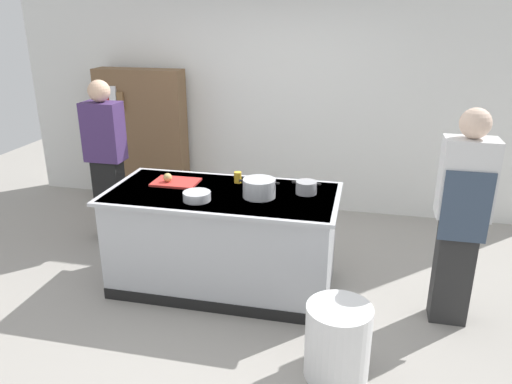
{
  "coord_description": "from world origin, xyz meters",
  "views": [
    {
      "loc": [
        1.15,
        -3.78,
        2.35
      ],
      "look_at": [
        0.25,
        0.2,
        0.85
      ],
      "focal_mm": 34.64,
      "sensor_mm": 36.0,
      "label": 1
    }
  ],
  "objects": [
    {
      "name": "ground_plane",
      "position": [
        0.0,
        0.0,
        0.0
      ],
      "size": [
        10.0,
        10.0,
        0.0
      ],
      "primitive_type": "plane",
      "color": "#9E9991"
    },
    {
      "name": "back_wall",
      "position": [
        0.0,
        2.1,
        1.5
      ],
      "size": [
        6.4,
        0.12,
        3.0
      ],
      "primitive_type": "cube",
      "color": "white",
      "rests_on": "ground_plane"
    },
    {
      "name": "counter_island",
      "position": [
        0.0,
        -0.0,
        0.47
      ],
      "size": [
        1.98,
        0.98,
        0.9
      ],
      "color": "#B7BABF",
      "rests_on": "ground_plane"
    },
    {
      "name": "cutting_board",
      "position": [
        -0.47,
        0.13,
        0.91
      ],
      "size": [
        0.4,
        0.28,
        0.02
      ],
      "primitive_type": "cube",
      "color": "red",
      "rests_on": "counter_island"
    },
    {
      "name": "onion",
      "position": [
        -0.53,
        0.1,
        0.96
      ],
      "size": [
        0.08,
        0.08,
        0.08
      ],
      "primitive_type": "sphere",
      "color": "tan",
      "rests_on": "cutting_board"
    },
    {
      "name": "stock_pot",
      "position": [
        0.33,
        -0.04,
        0.98
      ],
      "size": [
        0.34,
        0.27,
        0.15
      ],
      "color": "#B7BABF",
      "rests_on": "counter_island"
    },
    {
      "name": "sauce_pan",
      "position": [
        0.7,
        0.13,
        0.95
      ],
      "size": [
        0.24,
        0.18,
        0.11
      ],
      "color": "#99999E",
      "rests_on": "counter_island"
    },
    {
      "name": "mixing_bowl",
      "position": [
        -0.15,
        -0.23,
        0.94
      ],
      "size": [
        0.23,
        0.23,
        0.07
      ],
      "primitive_type": "cylinder",
      "color": "#B7BABF",
      "rests_on": "counter_island"
    },
    {
      "name": "juice_cup",
      "position": [
        0.07,
        0.27,
        0.95
      ],
      "size": [
        0.07,
        0.07,
        0.1
      ],
      "primitive_type": "cylinder",
      "color": "yellow",
      "rests_on": "counter_island"
    },
    {
      "name": "trash_bin",
      "position": [
        1.08,
        -0.97,
        0.27
      ],
      "size": [
        0.44,
        0.44,
        0.53
      ],
      "primitive_type": "cylinder",
      "color": "white",
      "rests_on": "ground_plane"
    },
    {
      "name": "person_chef",
      "position": [
        1.9,
        -0.11,
        0.91
      ],
      "size": [
        0.38,
        0.25,
        1.72
      ],
      "rotation": [
        0.0,
        0.0,
        1.7
      ],
      "color": "#292929",
      "rests_on": "ground_plane"
    },
    {
      "name": "person_guest",
      "position": [
        -1.44,
        0.66,
        0.91
      ],
      "size": [
        0.38,
        0.24,
        1.72
      ],
      "rotation": [
        0.0,
        0.0,
        -1.33
      ],
      "color": "black",
      "rests_on": "ground_plane"
    },
    {
      "name": "bookshelf",
      "position": [
        -1.57,
        1.8,
        0.85
      ],
      "size": [
        1.1,
        0.31,
        1.7
      ],
      "color": "brown",
      "rests_on": "ground_plane"
    }
  ]
}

